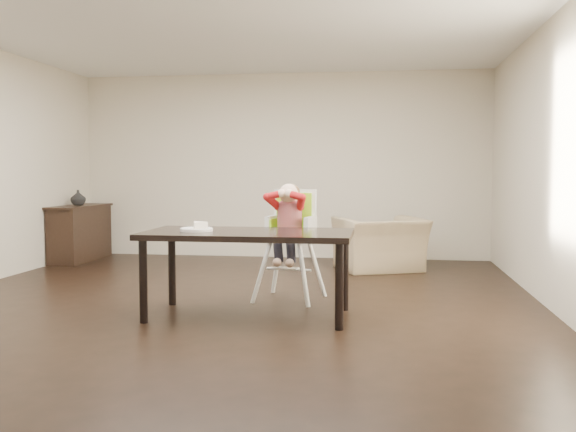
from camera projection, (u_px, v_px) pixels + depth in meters
name	position (u px, v px, depth m)	size (l,w,h in m)	color
ground	(225.00, 306.00, 6.07)	(7.00, 7.00, 0.00)	black
room_walls	(223.00, 108.00, 5.94)	(6.02, 7.02, 2.71)	beige
dining_table	(248.00, 240.00, 5.58)	(1.80, 0.90, 0.75)	black
high_chair	(290.00, 218.00, 6.33)	(0.56, 0.56, 1.15)	white
plate	(197.00, 228.00, 5.59)	(0.37, 0.37, 0.08)	white
armchair	(380.00, 235.00, 8.20)	(1.04, 0.67, 0.91)	tan
sideboard	(80.00, 233.00, 9.11)	(0.44, 1.26, 0.79)	black
vase	(78.00, 198.00, 9.04)	(0.21, 0.22, 0.21)	#99999E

